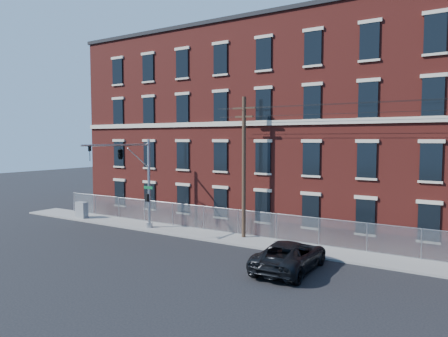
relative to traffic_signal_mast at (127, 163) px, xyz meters
name	(u,v)px	position (x,y,z in m)	size (l,w,h in m)	color
ground	(172,252)	(6.00, -2.18, -5.39)	(140.00, 140.00, 0.00)	black
sidewalk	(389,261)	(18.00, 2.82, -5.33)	(65.00, 3.00, 0.12)	gray
mill_building	(416,126)	(18.00, 11.75, 2.76)	(55.30, 14.32, 16.30)	maroon
chain_link_fence	(393,240)	(18.00, 4.12, -4.33)	(59.06, 0.06, 1.85)	#A5A8AD
traffic_signal_mast	(127,163)	(0.00, 0.00, 0.00)	(0.90, 6.75, 7.00)	#9EA0A5
utility_pole_near	(244,165)	(8.00, 3.42, -0.05)	(1.80, 0.28, 10.00)	#402D20
pickup_truck	(290,255)	(13.72, -1.57, -4.58)	(2.69, 5.84, 1.62)	black
utility_cabinet	(82,210)	(-7.91, 2.17, -4.56)	(1.13, 0.57, 1.42)	gray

